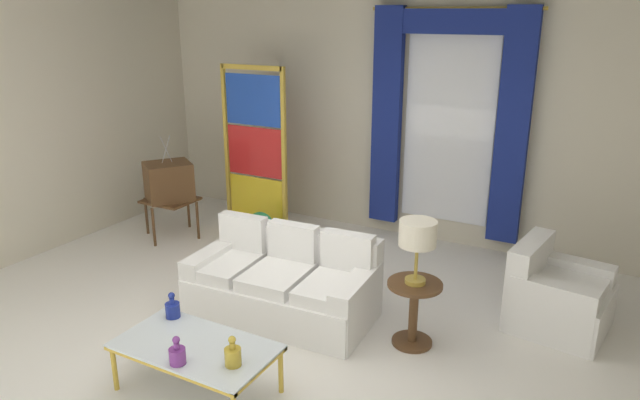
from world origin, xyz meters
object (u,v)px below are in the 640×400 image
(bottle_blue_decanter, at_px, (233,355))
(bottle_amber_squat, at_px, (177,354))
(bottle_crystal_tall, at_px, (173,309))
(vintage_tv, at_px, (169,183))
(round_side_table, at_px, (414,308))
(peacock_figurine, at_px, (255,231))
(table_lamp_brass, at_px, (418,236))
(armchair_white, at_px, (554,298))
(stained_glass_divider, at_px, (255,155))
(couch_white_long, at_px, (286,283))
(coffee_table, at_px, (196,349))

(bottle_blue_decanter, distance_m, bottle_amber_squat, 0.40)
(bottle_crystal_tall, height_order, vintage_tv, vintage_tv)
(bottle_blue_decanter, distance_m, round_side_table, 1.73)
(peacock_figurine, height_order, table_lamp_brass, table_lamp_brass)
(table_lamp_brass, bearing_deg, vintage_tv, 165.45)
(armchair_white, bearing_deg, round_side_table, -138.11)
(bottle_amber_squat, relative_size, vintage_tv, 0.16)
(vintage_tv, bearing_deg, bottle_blue_decanter, -40.85)
(bottle_blue_decanter, relative_size, table_lamp_brass, 0.41)
(bottle_blue_decanter, xyz_separation_m, armchair_white, (1.85, 2.46, -0.20))
(vintage_tv, distance_m, stained_glass_divider, 1.16)
(vintage_tv, bearing_deg, armchair_white, -0.28)
(bottle_crystal_tall, height_order, armchair_white, armchair_white)
(couch_white_long, distance_m, bottle_blue_decanter, 1.58)
(coffee_table, relative_size, round_side_table, 2.07)
(couch_white_long, distance_m, vintage_tv, 2.61)
(couch_white_long, relative_size, round_side_table, 3.03)
(peacock_figurine, relative_size, round_side_table, 1.01)
(vintage_tv, height_order, table_lamp_brass, vintage_tv)
(armchair_white, bearing_deg, stained_glass_divider, 169.52)
(armchair_white, bearing_deg, bottle_blue_decanter, -126.98)
(bottle_blue_decanter, bearing_deg, vintage_tv, 139.15)
(coffee_table, distance_m, round_side_table, 1.90)
(coffee_table, distance_m, peacock_figurine, 2.92)
(bottle_crystal_tall, height_order, round_side_table, bottle_crystal_tall)
(vintage_tv, xyz_separation_m, round_side_table, (3.68, -0.96, -0.37))
(armchair_white, relative_size, round_side_table, 1.55)
(vintage_tv, xyz_separation_m, table_lamp_brass, (3.68, -0.96, 0.30))
(coffee_table, bearing_deg, peacock_figurine, 115.99)
(stained_glass_divider, relative_size, table_lamp_brass, 3.86)
(bottle_blue_decanter, relative_size, stained_glass_divider, 0.11)
(couch_white_long, height_order, armchair_white, couch_white_long)
(bottle_amber_squat, relative_size, stained_glass_divider, 0.10)
(couch_white_long, height_order, peacock_figurine, couch_white_long)
(armchair_white, relative_size, table_lamp_brass, 1.62)
(couch_white_long, xyz_separation_m, stained_glass_divider, (-1.50, 1.68, 0.75))
(couch_white_long, distance_m, round_side_table, 1.30)
(bottle_amber_squat, distance_m, vintage_tv, 3.66)
(coffee_table, distance_m, bottle_blue_decanter, 0.44)
(bottle_amber_squat, xyz_separation_m, round_side_table, (1.17, 1.70, -0.13))
(coffee_table, height_order, round_side_table, round_side_table)
(couch_white_long, distance_m, stained_glass_divider, 2.38)
(bottle_blue_decanter, relative_size, vintage_tv, 0.17)
(bottle_amber_squat, bearing_deg, armchair_white, 49.95)
(bottle_blue_decanter, height_order, vintage_tv, vintage_tv)
(vintage_tv, distance_m, armchair_white, 4.74)
(peacock_figurine, bearing_deg, stained_glass_divider, 122.41)
(coffee_table, distance_m, table_lamp_brass, 2.01)
(vintage_tv, bearing_deg, round_side_table, -14.55)
(round_side_table, height_order, table_lamp_brass, table_lamp_brass)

